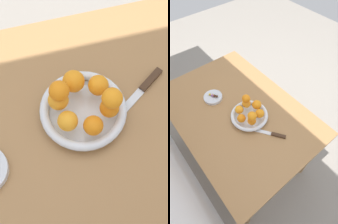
# 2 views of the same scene
# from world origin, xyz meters

# --- Properties ---
(ground_plane) EXTENTS (6.00, 6.00, 0.00)m
(ground_plane) POSITION_xyz_m (0.00, 0.00, 0.00)
(ground_plane) COLOR gray
(dining_table) EXTENTS (1.10, 0.76, 0.74)m
(dining_table) POSITION_xyz_m (0.00, 0.00, 0.65)
(dining_table) COLOR #9E7042
(dining_table) RESTS_ON ground_plane
(fruit_bowl) EXTENTS (0.24, 0.24, 0.04)m
(fruit_bowl) POSITION_xyz_m (-0.11, -0.03, 0.76)
(fruit_bowl) COLOR silver
(fruit_bowl) RESTS_ON dining_table
(orange_0) EXTENTS (0.05, 0.05, 0.05)m
(orange_0) POSITION_xyz_m (-0.12, 0.04, 0.81)
(orange_0) COLOR orange
(orange_0) RESTS_ON fruit_bowl
(orange_1) EXTENTS (0.05, 0.05, 0.05)m
(orange_1) POSITION_xyz_m (-0.17, -0.00, 0.81)
(orange_1) COLOR orange
(orange_1) RESTS_ON fruit_bowl
(orange_2) EXTENTS (0.06, 0.06, 0.06)m
(orange_2) POSITION_xyz_m (-0.16, -0.07, 0.81)
(orange_2) COLOR orange
(orange_2) RESTS_ON fruit_bowl
(orange_3) EXTENTS (0.06, 0.06, 0.06)m
(orange_3) POSITION_xyz_m (-0.10, -0.10, 0.81)
(orange_3) COLOR orange
(orange_3) RESTS_ON fruit_bowl
(orange_4) EXTENTS (0.06, 0.06, 0.06)m
(orange_4) POSITION_xyz_m (-0.04, -0.06, 0.81)
(orange_4) COLOR orange
(orange_4) RESTS_ON fruit_bowl
(orange_5) EXTENTS (0.05, 0.05, 0.05)m
(orange_5) POSITION_xyz_m (-0.05, 0.01, 0.81)
(orange_5) COLOR orange
(orange_5) RESTS_ON fruit_bowl
(orange_6) EXTENTS (0.05, 0.05, 0.05)m
(orange_6) POSITION_xyz_m (-0.05, -0.05, 0.86)
(orange_6) COLOR orange
(orange_6) RESTS_ON orange_4
(orange_7) EXTENTS (0.05, 0.05, 0.05)m
(orange_7) POSITION_xyz_m (-0.17, 0.00, 0.86)
(orange_7) COLOR orange
(orange_7) RESTS_ON orange_1
(knife) EXTENTS (0.23, 0.16, 0.01)m
(knife) POSITION_xyz_m (-0.27, -0.05, 0.75)
(knife) COLOR #3F2819
(knife) RESTS_ON dining_table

